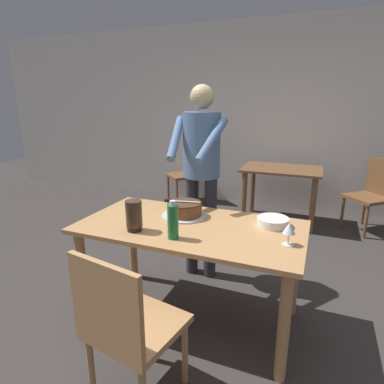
{
  "coord_description": "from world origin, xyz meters",
  "views": [
    {
      "loc": [
        0.8,
        -1.95,
        1.6
      ],
      "look_at": [
        -0.11,
        0.3,
        0.9
      ],
      "focal_mm": 30.12,
      "sensor_mm": 36.0,
      "label": 1
    }
  ],
  "objects_px": {
    "main_dining_table": "(191,240)",
    "plate_stack": "(273,222)",
    "water_bottle": "(173,221)",
    "person_cutting_cake": "(201,162)",
    "chair_near_side": "(127,324)",
    "cake_on_platter": "(185,210)",
    "cake_knife": "(175,201)",
    "wine_glass_near": "(289,229)",
    "hurricane_lamp": "(134,215)",
    "background_table": "(281,180)",
    "background_chair_0": "(373,193)",
    "background_chair_1": "(187,171)"
  },
  "relations": [
    {
      "from": "person_cutting_cake",
      "to": "main_dining_table",
      "type": "bearing_deg",
      "value": -76.0
    },
    {
      "from": "water_bottle",
      "to": "background_chair_1",
      "type": "distance_m",
      "value": 3.2
    },
    {
      "from": "person_cutting_cake",
      "to": "chair_near_side",
      "type": "xyz_separation_m",
      "value": [
        0.13,
        -1.41,
        -0.58
      ]
    },
    {
      "from": "main_dining_table",
      "to": "plate_stack",
      "type": "bearing_deg",
      "value": 20.21
    },
    {
      "from": "cake_knife",
      "to": "background_chair_0",
      "type": "bearing_deg",
      "value": 54.81
    },
    {
      "from": "person_cutting_cake",
      "to": "background_table",
      "type": "relative_size",
      "value": 1.72
    },
    {
      "from": "background_table",
      "to": "water_bottle",
      "type": "bearing_deg",
      "value": -98.02
    },
    {
      "from": "background_chair_1",
      "to": "wine_glass_near",
      "type": "bearing_deg",
      "value": -56.58
    },
    {
      "from": "plate_stack",
      "to": "chair_near_side",
      "type": "bearing_deg",
      "value": -120.0
    },
    {
      "from": "person_cutting_cake",
      "to": "background_table",
      "type": "distance_m",
      "value": 1.83
    },
    {
      "from": "hurricane_lamp",
      "to": "background_chair_0",
      "type": "distance_m",
      "value": 3.22
    },
    {
      "from": "wine_glass_near",
      "to": "person_cutting_cake",
      "type": "relative_size",
      "value": 0.08
    },
    {
      "from": "wine_glass_near",
      "to": "main_dining_table",
      "type": "bearing_deg",
      "value": 173.44
    },
    {
      "from": "plate_stack",
      "to": "background_chair_0",
      "type": "xyz_separation_m",
      "value": [
        0.91,
        2.24,
        -0.29
      ]
    },
    {
      "from": "background_table",
      "to": "background_chair_0",
      "type": "bearing_deg",
      "value": 6.44
    },
    {
      "from": "main_dining_table",
      "to": "chair_near_side",
      "type": "distance_m",
      "value": 0.8
    },
    {
      "from": "water_bottle",
      "to": "chair_near_side",
      "type": "height_order",
      "value": "water_bottle"
    },
    {
      "from": "main_dining_table",
      "to": "plate_stack",
      "type": "xyz_separation_m",
      "value": [
        0.54,
        0.2,
        0.15
      ]
    },
    {
      "from": "main_dining_table",
      "to": "cake_on_platter",
      "type": "height_order",
      "value": "cake_on_platter"
    },
    {
      "from": "main_dining_table",
      "to": "background_chair_0",
      "type": "distance_m",
      "value": 2.84
    },
    {
      "from": "wine_glass_near",
      "to": "hurricane_lamp",
      "type": "height_order",
      "value": "hurricane_lamp"
    },
    {
      "from": "background_table",
      "to": "background_chair_1",
      "type": "relative_size",
      "value": 1.11
    },
    {
      "from": "water_bottle",
      "to": "background_chair_0",
      "type": "bearing_deg",
      "value": 61.45
    },
    {
      "from": "hurricane_lamp",
      "to": "water_bottle",
      "type": "bearing_deg",
      "value": -3.27
    },
    {
      "from": "plate_stack",
      "to": "main_dining_table",
      "type": "bearing_deg",
      "value": -159.79
    },
    {
      "from": "background_table",
      "to": "background_chair_1",
      "type": "bearing_deg",
      "value": 165.28
    },
    {
      "from": "hurricane_lamp",
      "to": "cake_knife",
      "type": "bearing_deg",
      "value": 70.23
    },
    {
      "from": "cake_on_platter",
      "to": "chair_near_side",
      "type": "distance_m",
      "value": 0.99
    },
    {
      "from": "water_bottle",
      "to": "plate_stack",
      "type": "bearing_deg",
      "value": 38.9
    },
    {
      "from": "water_bottle",
      "to": "person_cutting_cake",
      "type": "xyz_separation_m",
      "value": [
        -0.14,
        0.87,
        0.21
      ]
    },
    {
      "from": "background_table",
      "to": "background_chair_0",
      "type": "relative_size",
      "value": 1.11
    },
    {
      "from": "main_dining_table",
      "to": "water_bottle",
      "type": "height_order",
      "value": "water_bottle"
    },
    {
      "from": "chair_near_side",
      "to": "background_chair_0",
      "type": "distance_m",
      "value": 3.54
    },
    {
      "from": "chair_near_side",
      "to": "wine_glass_near",
      "type": "bearing_deg",
      "value": 45.39
    },
    {
      "from": "wine_glass_near",
      "to": "water_bottle",
      "type": "xyz_separation_m",
      "value": [
        -0.69,
        -0.17,
        0.01
      ]
    },
    {
      "from": "cake_on_platter",
      "to": "cake_knife",
      "type": "relative_size",
      "value": 1.26
    },
    {
      "from": "main_dining_table",
      "to": "background_table",
      "type": "height_order",
      "value": "main_dining_table"
    },
    {
      "from": "cake_on_platter",
      "to": "water_bottle",
      "type": "height_order",
      "value": "water_bottle"
    },
    {
      "from": "cake_knife",
      "to": "plate_stack",
      "type": "bearing_deg",
      "value": 5.17
    },
    {
      "from": "plate_stack",
      "to": "background_chair_0",
      "type": "distance_m",
      "value": 2.43
    },
    {
      "from": "plate_stack",
      "to": "background_table",
      "type": "height_order",
      "value": "plate_stack"
    },
    {
      "from": "wine_glass_near",
      "to": "chair_near_side",
      "type": "relative_size",
      "value": 0.16
    },
    {
      "from": "plate_stack",
      "to": "wine_glass_near",
      "type": "bearing_deg",
      "value": -64.53
    },
    {
      "from": "background_table",
      "to": "hurricane_lamp",
      "type": "bearing_deg",
      "value": -104.44
    },
    {
      "from": "hurricane_lamp",
      "to": "person_cutting_cake",
      "type": "distance_m",
      "value": 0.89
    },
    {
      "from": "plate_stack",
      "to": "background_chair_1",
      "type": "relative_size",
      "value": 0.24
    },
    {
      "from": "main_dining_table",
      "to": "cake_knife",
      "type": "relative_size",
      "value": 5.8
    },
    {
      "from": "person_cutting_cake",
      "to": "water_bottle",
      "type": "bearing_deg",
      "value": -80.98
    },
    {
      "from": "main_dining_table",
      "to": "water_bottle",
      "type": "bearing_deg",
      "value": -93.77
    },
    {
      "from": "plate_stack",
      "to": "background_chair_0",
      "type": "relative_size",
      "value": 0.24
    }
  ]
}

